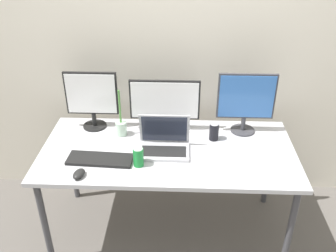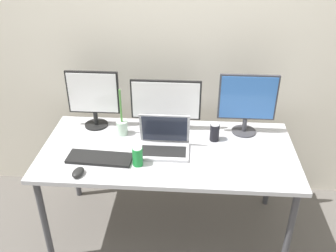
% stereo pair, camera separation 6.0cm
% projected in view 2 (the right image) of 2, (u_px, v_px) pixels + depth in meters
% --- Properties ---
extents(ground_plane, '(16.00, 16.00, 0.00)m').
position_uv_depth(ground_plane, '(168.00, 228.00, 2.91)').
color(ground_plane, '#5B5651').
extents(wall_back, '(7.00, 0.08, 2.60)m').
position_uv_depth(wall_back, '(173.00, 42.00, 2.76)').
color(wall_back, silver).
rests_on(wall_back, ground).
extents(work_desk, '(1.72, 0.81, 0.74)m').
position_uv_depth(work_desk, '(168.00, 156.00, 2.57)').
color(work_desk, '#424247').
rests_on(work_desk, ground).
extents(monitor_left, '(0.38, 0.17, 0.43)m').
position_uv_depth(monitor_left, '(93.00, 97.00, 2.69)').
color(monitor_left, black).
rests_on(monitor_left, work_desk).
extents(monitor_center, '(0.50, 0.22, 0.39)m').
position_uv_depth(monitor_center, '(166.00, 104.00, 2.66)').
color(monitor_center, black).
rests_on(monitor_center, work_desk).
extents(monitor_right, '(0.40, 0.17, 0.45)m').
position_uv_depth(monitor_right, '(247.00, 102.00, 2.60)').
color(monitor_right, '#38383D').
rests_on(monitor_right, work_desk).
extents(laptop_silver, '(0.34, 0.23, 0.24)m').
position_uv_depth(laptop_silver, '(164.00, 142.00, 2.50)').
color(laptop_silver, '#B7B7BC').
rests_on(laptop_silver, work_desk).
extents(keyboard_main, '(0.43, 0.17, 0.02)m').
position_uv_depth(keyboard_main, '(100.00, 158.00, 2.43)').
color(keyboard_main, black).
rests_on(keyboard_main, work_desk).
extents(mouse_by_keyboard, '(0.09, 0.11, 0.04)m').
position_uv_depth(mouse_by_keyboard, '(78.00, 172.00, 2.28)').
color(mouse_by_keyboard, black).
rests_on(mouse_by_keyboard, work_desk).
extents(soda_can_near_keyboard, '(0.07, 0.07, 0.13)m').
position_uv_depth(soda_can_near_keyboard, '(215.00, 132.00, 2.60)').
color(soda_can_near_keyboard, black).
rests_on(soda_can_near_keyboard, work_desk).
extents(soda_can_by_laptop, '(0.07, 0.07, 0.13)m').
position_uv_depth(soda_can_by_laptop, '(138.00, 156.00, 2.35)').
color(soda_can_by_laptop, '#197F33').
rests_on(soda_can_by_laptop, work_desk).
extents(bamboo_vase, '(0.08, 0.08, 0.35)m').
position_uv_depth(bamboo_vase, '(122.00, 126.00, 2.67)').
color(bamboo_vase, '#B2D1B7').
rests_on(bamboo_vase, work_desk).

